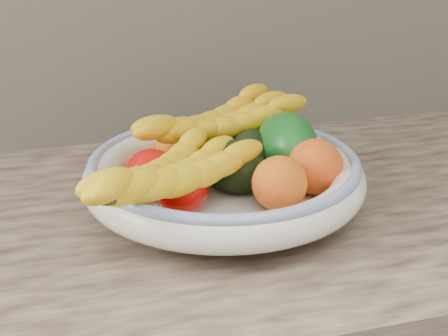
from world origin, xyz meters
TOP-DOWN VIEW (x-y plane):
  - fruit_bowl at (0.00, 1.66)m, footprint 0.39×0.39m
  - clementine_back_left at (-0.05, 1.77)m, footprint 0.07×0.07m
  - clementine_back_right at (0.04, 1.77)m, footprint 0.06×0.06m
  - clementine_back_mid at (-0.00, 1.73)m, footprint 0.07×0.07m
  - clementine_extra at (-0.01, 1.72)m, footprint 0.05×0.05m
  - tomato_left at (-0.10, 1.67)m, footprint 0.09×0.09m
  - tomato_near_left at (-0.07, 1.60)m, footprint 0.09×0.09m
  - avocado_center at (0.01, 1.65)m, footprint 0.12×0.13m
  - avocado_right at (0.06, 1.70)m, footprint 0.08×0.10m
  - green_mango at (0.10, 1.69)m, footprint 0.11×0.13m
  - peach_front at (0.05, 1.58)m, footprint 0.09×0.09m
  - peach_right at (0.12, 1.61)m, footprint 0.10×0.10m
  - banana_bunch_back at (0.01, 1.75)m, footprint 0.32×0.23m
  - banana_bunch_front at (-0.09, 1.59)m, footprint 0.30×0.28m

SIDE VIEW (x-z plane):
  - fruit_bowl at x=0.00m, z-range 0.91..0.99m
  - clementine_back_left at x=-0.05m, z-range 0.93..0.98m
  - clementine_back_right at x=0.04m, z-range 0.93..0.98m
  - clementine_back_mid at x=0.00m, z-range 0.93..0.98m
  - clementine_extra at x=-0.01m, z-range 0.93..0.98m
  - tomato_left at x=-0.10m, z-range 0.93..0.99m
  - tomato_near_left at x=-0.07m, z-range 0.93..0.99m
  - avocado_center at x=0.01m, z-range 0.93..1.00m
  - avocado_right at x=0.06m, z-range 0.93..0.99m
  - peach_front at x=0.05m, z-range 0.93..1.00m
  - peach_right at x=0.12m, z-range 0.93..1.01m
  - green_mango at x=0.10m, z-range 0.92..1.03m
  - banana_bunch_front at x=-0.09m, z-range 0.94..1.02m
  - banana_bunch_back at x=0.01m, z-range 0.94..1.03m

